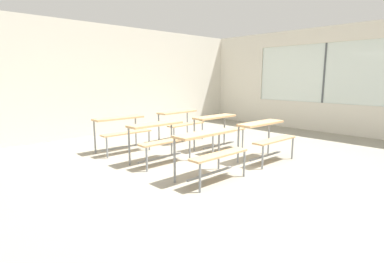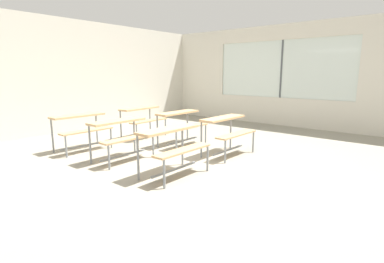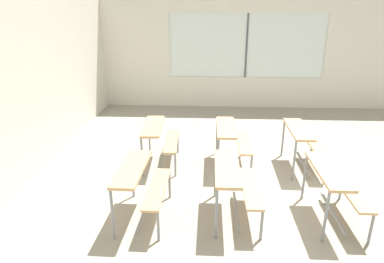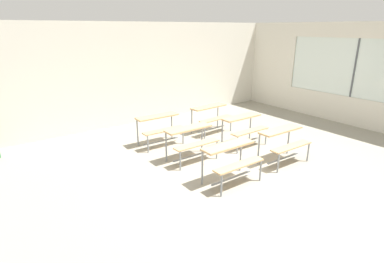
# 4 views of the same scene
# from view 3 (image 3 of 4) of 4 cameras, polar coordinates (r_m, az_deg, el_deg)

# --- Properties ---
(ground) EXTENTS (10.00, 9.00, 0.05)m
(ground) POSITION_cam_3_polar(r_m,az_deg,el_deg) (5.45, 18.70, -10.83)
(ground) COLOR gray
(wall_right) EXTENTS (0.12, 9.00, 3.00)m
(wall_right) POSITION_cam_3_polar(r_m,az_deg,el_deg) (9.71, 12.88, 12.34)
(wall_right) COLOR silver
(wall_right) RESTS_ON ground
(desk_bench_r0c0) EXTENTS (1.10, 0.60, 0.74)m
(desk_bench_r0c0) POSITION_cam_3_polar(r_m,az_deg,el_deg) (4.81, 22.98, -7.72)
(desk_bench_r0c0) COLOR tan
(desk_bench_r0c0) RESTS_ON ground
(desk_bench_r0c1) EXTENTS (1.11, 0.61, 0.74)m
(desk_bench_r0c1) POSITION_cam_3_polar(r_m,az_deg,el_deg) (6.16, 18.31, -1.03)
(desk_bench_r0c1) COLOR tan
(desk_bench_r0c1) RESTS_ON ground
(desk_bench_r1c0) EXTENTS (1.10, 0.59, 0.74)m
(desk_bench_r1c0) POSITION_cam_3_polar(r_m,az_deg,el_deg) (4.53, 7.27, -7.89)
(desk_bench_r1c0) COLOR tan
(desk_bench_r1c0) RESTS_ON ground
(desk_bench_r1c1) EXTENTS (1.10, 0.59, 0.74)m
(desk_bench_r1c1) POSITION_cam_3_polar(r_m,az_deg,el_deg) (5.99, 6.73, -0.72)
(desk_bench_r1c1) COLOR tan
(desk_bench_r1c1) RESTS_ON ground
(desk_bench_r2c0) EXTENTS (1.11, 0.61, 0.74)m
(desk_bench_r2c0) POSITION_cam_3_polar(r_m,az_deg,el_deg) (4.54, -8.57, -7.96)
(desk_bench_r2c0) COLOR tan
(desk_bench_r2c0) RESTS_ON ground
(desk_bench_r2c1) EXTENTS (1.13, 0.65, 0.74)m
(desk_bench_r2c1) POSITION_cam_3_polar(r_m,az_deg,el_deg) (6.03, -5.51, -0.51)
(desk_bench_r2c1) COLOR tan
(desk_bench_r2c1) RESTS_ON ground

